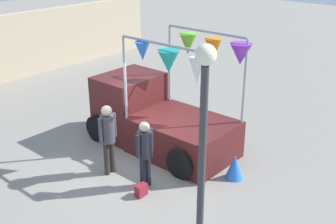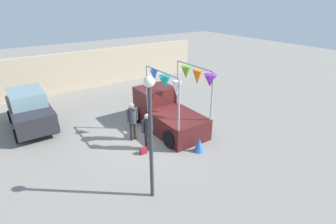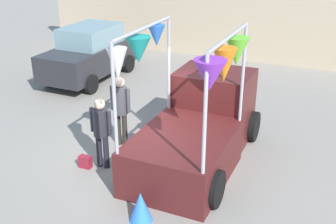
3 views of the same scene
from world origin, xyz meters
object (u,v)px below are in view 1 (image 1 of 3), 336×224
(vendor_truck, at_px, (155,114))
(person_customer, at_px, (145,148))
(person_vendor, at_px, (108,133))
(handbag, at_px, (141,190))
(folded_kite_bundle_azure, at_px, (235,167))
(street_lamp, at_px, (203,135))

(vendor_truck, height_order, person_customer, vendor_truck)
(person_customer, relative_size, person_vendor, 0.92)
(vendor_truck, bearing_deg, person_customer, -143.72)
(handbag, bearing_deg, person_vendor, 80.57)
(folded_kite_bundle_azure, bearing_deg, handbag, 149.87)
(person_customer, bearing_deg, handbag, -150.26)
(person_vendor, bearing_deg, folded_kite_bundle_azure, -53.71)
(vendor_truck, height_order, folded_kite_bundle_azure, vendor_truck)
(vendor_truck, relative_size, folded_kite_bundle_azure, 6.95)
(vendor_truck, xyz_separation_m, person_customer, (-1.81, -1.33, 0.11))
(handbag, xyz_separation_m, folded_kite_bundle_azure, (2.02, -1.17, 0.16))
(vendor_truck, relative_size, person_customer, 2.53)
(person_customer, relative_size, street_lamp, 0.41)
(handbag, height_order, folded_kite_bundle_azure, folded_kite_bundle_azure)
(person_vendor, distance_m, folded_kite_bundle_azure, 3.15)
(person_vendor, bearing_deg, street_lamp, -108.41)
(person_customer, relative_size, folded_kite_bundle_azure, 2.74)
(street_lamp, xyz_separation_m, folded_kite_bundle_azure, (3.01, 1.18, -2.32))
(person_vendor, distance_m, handbag, 1.61)
(person_customer, distance_m, folded_kite_bundle_azure, 2.27)
(person_vendor, xyz_separation_m, handbag, (-0.21, -1.29, -0.95))
(vendor_truck, relative_size, street_lamp, 1.03)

